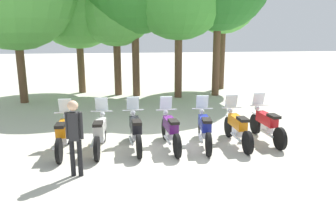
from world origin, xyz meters
name	(u,v)px	position (x,y,z in m)	size (l,w,h in m)	color
ground_plane	(170,147)	(0.00, 0.00, 0.00)	(80.00, 80.00, 0.00)	#BCB7A8
motorcycle_0	(63,134)	(-2.93, -0.03, 0.52)	(0.62, 2.19, 1.37)	black
motorcycle_1	(100,132)	(-1.96, -0.01, 0.52)	(0.62, 2.19, 1.37)	black
motorcycle_2	(135,130)	(-0.98, 0.03, 0.52)	(0.62, 2.19, 1.37)	black
motorcycle_3	(170,130)	(-0.01, -0.05, 0.52)	(0.62, 2.19, 1.37)	black
motorcycle_4	(204,128)	(0.98, -0.04, 0.52)	(0.62, 2.19, 1.37)	black
motorcycle_5	(237,127)	(1.95, -0.04, 0.52)	(0.62, 2.19, 1.37)	black
motorcycle_6	(266,124)	(2.93, 0.17, 0.52)	(0.62, 2.19, 1.37)	black
person_0	(75,132)	(-2.38, -1.70, 1.04)	(0.41, 0.27, 1.76)	black
tree_1	(77,2)	(-3.48, 9.11, 4.58)	(4.62, 4.62, 6.91)	brown
tree_2	(116,8)	(-1.57, 8.23, 4.27)	(3.72, 3.72, 6.15)	brown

